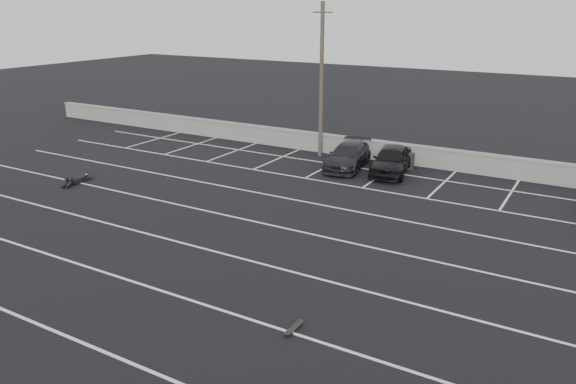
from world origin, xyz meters
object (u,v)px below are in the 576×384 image
Objects in this scene: car_left at (392,160)px; car_right at (348,156)px; trash_bin at (409,161)px; person at (80,177)px; skateboard at (294,328)px; utility_pole at (321,81)px.

car_right is at bearing 174.21° from car_left.
trash_bin is 0.33× the size of person.
person is (-9.96, -8.55, -0.38)m from car_right.
trash_bin is at bearing 99.08° from skateboard.
car_right is at bearing 110.20° from skateboard.
utility_pole is 18.18m from skateboard.
trash_bin is at bearing -1.06° from utility_pole.
car_left is 2.31m from car_right.
person is 16.30m from skateboard.
skateboard is at bearing -79.36° from car_right.
skateboard is at bearing -36.24° from person.
skateboard is at bearing -65.02° from utility_pole.
person is (-12.79, -9.90, -0.18)m from trash_bin.
car_left is 0.50× the size of utility_pole.
car_right is 4.45m from utility_pole.
car_right reaches higher than skateboard.
utility_pole is at bearing 139.31° from car_right.
trash_bin is at bearing 16.71° from car_right.
utility_pole reaches higher than car_right.
car_left reaches higher than trash_bin.
skateboard is at bearing -88.54° from car_left.
car_right is (-2.30, -0.15, -0.08)m from car_left.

